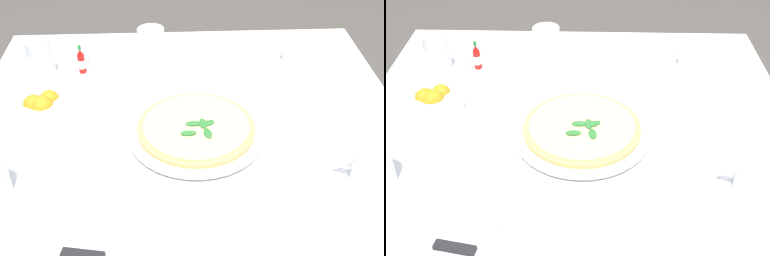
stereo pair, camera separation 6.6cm
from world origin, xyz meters
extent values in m
cube|color=white|center=(0.00, 0.00, 0.72)|extent=(1.07, 1.07, 0.02)
cube|color=white|center=(0.00, -0.53, 0.57)|extent=(1.07, 0.01, 0.28)
cylinder|color=brown|center=(-0.44, -0.44, 0.35)|extent=(0.06, 0.06, 0.71)
cylinder|color=brown|center=(0.44, -0.44, 0.35)|extent=(0.06, 0.06, 0.71)
cylinder|color=white|center=(-0.02, 0.00, 0.73)|extent=(0.19, 0.19, 0.01)
cylinder|color=white|center=(-0.02, 0.00, 0.74)|extent=(0.32, 0.32, 0.01)
cylinder|color=#DBAD60|center=(-0.02, 0.00, 0.75)|extent=(0.27, 0.27, 0.01)
cylinder|color=#F4DB8E|center=(-0.02, 0.00, 0.76)|extent=(0.25, 0.25, 0.00)
ellipsoid|color=#2D7533|center=(-0.03, 0.00, 0.76)|extent=(0.02, 0.04, 0.01)
ellipsoid|color=#2D7533|center=(0.00, 0.03, 0.76)|extent=(0.04, 0.02, 0.01)
ellipsoid|color=#2D7533|center=(-0.01, 0.00, 0.76)|extent=(0.04, 0.02, 0.01)
ellipsoid|color=#2D7533|center=(-0.04, 0.04, 0.76)|extent=(0.02, 0.04, 0.01)
ellipsoid|color=#2D7533|center=(-0.04, 0.00, 0.76)|extent=(0.04, 0.03, 0.01)
cylinder|color=white|center=(-0.37, 0.17, 0.73)|extent=(0.13, 0.13, 0.01)
cylinder|color=white|center=(-0.37, 0.17, 0.76)|extent=(0.08, 0.08, 0.06)
torus|color=white|center=(-0.32, 0.15, 0.76)|extent=(0.04, 0.02, 0.03)
cylinder|color=black|center=(-0.37, 0.17, 0.79)|extent=(0.07, 0.07, 0.00)
cylinder|color=white|center=(-0.32, -0.32, 0.73)|extent=(0.13, 0.13, 0.01)
cylinder|color=white|center=(-0.32, -0.32, 0.76)|extent=(0.08, 0.08, 0.06)
torus|color=white|center=(-0.30, -0.36, 0.77)|extent=(0.02, 0.03, 0.03)
cylinder|color=black|center=(-0.32, -0.32, 0.79)|extent=(0.07, 0.07, 0.00)
cylinder|color=white|center=(0.39, -0.29, 0.78)|extent=(0.07, 0.07, 0.10)
cylinder|color=silver|center=(0.39, -0.29, 0.76)|extent=(0.06, 0.06, 0.06)
cylinder|color=white|center=(0.09, -0.34, 0.78)|extent=(0.07, 0.07, 0.11)
cylinder|color=silver|center=(0.09, -0.34, 0.76)|extent=(0.07, 0.07, 0.07)
cube|color=silver|center=(0.29, 0.33, 0.75)|extent=(0.12, 0.04, 0.01)
cube|color=black|center=(0.19, 0.35, 0.75)|extent=(0.08, 0.03, 0.01)
cylinder|color=white|center=(0.35, -0.09, 0.75)|extent=(0.15, 0.15, 0.04)
sphere|color=orange|center=(0.37, -0.09, 0.76)|extent=(0.05, 0.05, 0.05)
sphere|color=orange|center=(0.35, -0.08, 0.76)|extent=(0.06, 0.06, 0.06)
sphere|color=orange|center=(0.33, -0.11, 0.76)|extent=(0.05, 0.05, 0.05)
cylinder|color=#B7140F|center=(0.28, -0.30, 0.75)|extent=(0.02, 0.02, 0.05)
cylinder|color=white|center=(0.28, -0.30, 0.75)|extent=(0.02, 0.02, 0.02)
cone|color=#B7140F|center=(0.28, -0.30, 0.79)|extent=(0.02, 0.02, 0.02)
cylinder|color=#1E722D|center=(0.28, -0.30, 0.80)|extent=(0.01, 0.01, 0.01)
cylinder|color=white|center=(0.31, -0.29, 0.75)|extent=(0.03, 0.03, 0.04)
cylinder|color=white|center=(0.31, -0.29, 0.74)|extent=(0.02, 0.02, 0.03)
sphere|color=silver|center=(0.31, -0.29, 0.77)|extent=(0.02, 0.02, 0.02)
cylinder|color=white|center=(0.25, -0.31, 0.75)|extent=(0.03, 0.03, 0.04)
cylinder|color=#38332D|center=(0.25, -0.31, 0.74)|extent=(0.02, 0.02, 0.03)
sphere|color=silver|center=(0.25, -0.31, 0.77)|extent=(0.02, 0.02, 0.02)
camera|label=1|loc=(0.03, 0.86, 1.42)|focal=44.21mm
camera|label=2|loc=(-0.03, 0.86, 1.42)|focal=44.21mm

